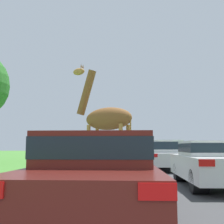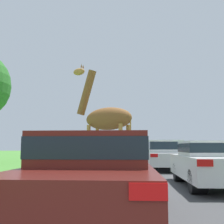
# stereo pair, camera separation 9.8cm
# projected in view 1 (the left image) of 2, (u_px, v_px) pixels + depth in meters

# --- Properties ---
(road) EXTENTS (6.66, 120.00, 0.00)m
(road) POSITION_uv_depth(u_px,v_px,m) (128.00, 157.00, 29.39)
(road) COLOR #424244
(road) RESTS_ON ground
(giraffe_near_road) EXTENTS (2.68, 1.63, 4.59)m
(giraffe_near_road) POSITION_uv_depth(u_px,v_px,m) (105.00, 118.00, 11.01)
(giraffe_near_road) COLOR #B77F3D
(giraffe_near_road) RESTS_ON ground
(car_lead_maroon) EXTENTS (1.78, 4.12, 1.32)m
(car_lead_maroon) POSITION_uv_depth(u_px,v_px,m) (97.00, 173.00, 4.39)
(car_lead_maroon) COLOR #561914
(car_lead_maroon) RESTS_ON ground
(car_queue_right) EXTENTS (1.88, 4.09, 1.28)m
(car_queue_right) POSITION_uv_depth(u_px,v_px,m) (215.00, 162.00, 7.93)
(car_queue_right) COLOR silver
(car_queue_right) RESTS_ON ground
(car_queue_left) EXTENTS (1.73, 4.42, 1.22)m
(car_queue_left) POSITION_uv_depth(u_px,v_px,m) (158.00, 153.00, 19.87)
(car_queue_left) COLOR maroon
(car_queue_left) RESTS_ON ground
(car_far_ahead) EXTENTS (1.84, 4.11, 1.45)m
(car_far_ahead) POSITION_uv_depth(u_px,v_px,m) (110.00, 151.00, 24.00)
(car_far_ahead) COLOR gray
(car_far_ahead) RESTS_ON ground
(car_verge_right) EXTENTS (1.74, 4.59, 1.44)m
(car_verge_right) POSITION_uv_depth(u_px,v_px,m) (164.00, 154.00, 13.92)
(car_verge_right) COLOR silver
(car_verge_right) RESTS_ON ground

